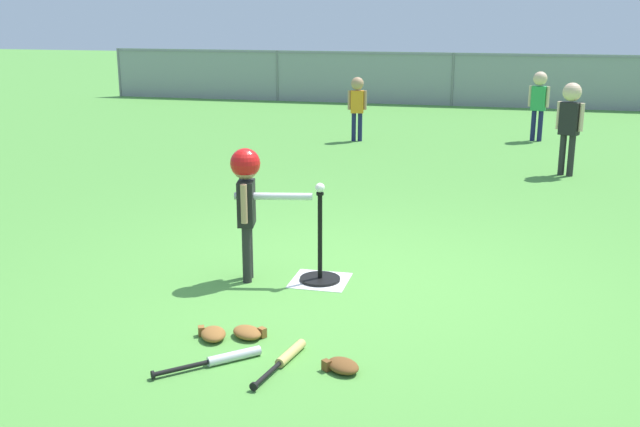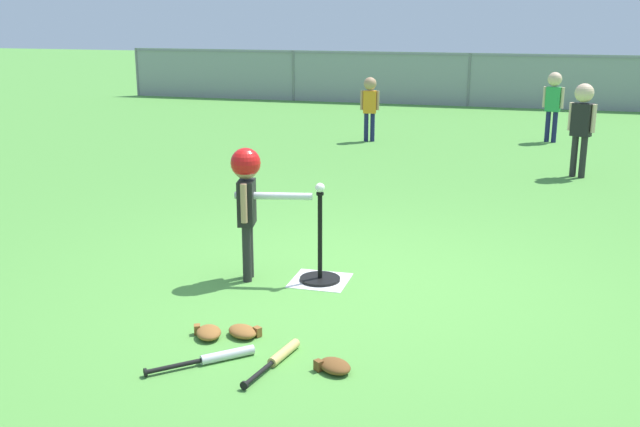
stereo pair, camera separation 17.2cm
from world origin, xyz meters
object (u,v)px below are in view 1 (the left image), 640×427
at_px(glove_by_plate, 213,334).
at_px(glove_near_bats, 248,332).
at_px(batter_child, 247,188).
at_px(fielder_deep_left, 539,97).
at_px(spare_bat_silver, 223,359).
at_px(fielder_deep_center, 357,100).
at_px(glove_tossed_aside, 342,366).
at_px(fielder_deep_right, 570,116).
at_px(baseball_on_tee, 320,188).
at_px(spare_bat_wood, 286,357).
at_px(batting_tee, 320,267).

height_order(glove_by_plate, glove_near_bats, same).
bearing_deg(batter_child, fielder_deep_left, 71.32).
height_order(batter_child, spare_bat_silver, batter_child).
relative_size(fielder_deep_left, fielder_deep_center, 1.08).
xyz_separation_m(spare_bat_silver, glove_by_plate, (-0.19, 0.31, 0.01)).
height_order(batter_child, glove_by_plate, batter_child).
xyz_separation_m(glove_near_bats, glove_tossed_aside, (0.69, -0.32, 0.00)).
xyz_separation_m(fielder_deep_right, glove_by_plate, (-2.59, -5.71, -0.73)).
height_order(baseball_on_tee, fielder_deep_center, fielder_deep_center).
relative_size(fielder_deep_left, glove_by_plate, 4.14).
bearing_deg(baseball_on_tee, spare_bat_wood, -84.83).
height_order(fielder_deep_left, glove_near_bats, fielder_deep_left).
bearing_deg(spare_bat_silver, spare_bat_wood, 15.68).
bearing_deg(fielder_deep_left, fielder_deep_right, -84.03).
height_order(baseball_on_tee, spare_bat_wood, baseball_on_tee).
distance_m(batting_tee, baseball_on_tee, 0.64).
height_order(spare_bat_wood, glove_by_plate, glove_by_plate).
bearing_deg(spare_bat_wood, glove_by_plate, 159.46).
distance_m(fielder_deep_left, spare_bat_silver, 8.91).
xyz_separation_m(spare_bat_silver, glove_near_bats, (0.03, 0.38, 0.01)).
relative_size(fielder_deep_center, glove_by_plate, 3.82).
bearing_deg(fielder_deep_left, glove_by_plate, -105.56).
height_order(batting_tee, fielder_deep_right, fielder_deep_right).
height_order(baseball_on_tee, glove_by_plate, baseball_on_tee).
distance_m(batter_child, spare_bat_silver, 1.62).
distance_m(baseball_on_tee, glove_by_plate, 1.47).
bearing_deg(batting_tee, glove_tossed_aside, -71.58).
distance_m(fielder_deep_center, glove_by_plate, 7.67).
height_order(batting_tee, glove_tossed_aside, batting_tee).
xyz_separation_m(batter_child, fielder_deep_left, (2.44, 7.21, -0.04)).
height_order(fielder_deep_center, glove_by_plate, fielder_deep_center).
distance_m(glove_by_plate, glove_near_bats, 0.23).
bearing_deg(glove_near_bats, glove_tossed_aside, -24.59).
xyz_separation_m(spare_bat_wood, glove_near_bats, (-0.34, 0.28, 0.01)).
height_order(batting_tee, spare_bat_wood, batting_tee).
height_order(fielder_deep_right, glove_by_plate, fielder_deep_right).
bearing_deg(fielder_deep_center, batter_child, -86.65).
height_order(spare_bat_silver, glove_by_plate, glove_by_plate).
distance_m(spare_bat_wood, glove_near_bats, 0.44).
bearing_deg(fielder_deep_left, glove_near_bats, -104.30).
bearing_deg(glove_by_plate, spare_bat_wood, -20.54).
bearing_deg(spare_bat_silver, batter_child, 102.42).
bearing_deg(glove_by_plate, baseball_on_tee, 70.65).
bearing_deg(spare_bat_silver, glove_by_plate, 121.45).
bearing_deg(fielder_deep_center, baseball_on_tee, -81.75).
xyz_separation_m(fielder_deep_left, spare_bat_wood, (-1.76, -8.52, -0.68)).
distance_m(batting_tee, glove_by_plate, 1.29).
bearing_deg(glove_near_bats, fielder_deep_left, 75.70).
distance_m(batter_child, fielder_deep_left, 7.61).
distance_m(baseball_on_tee, fielder_deep_left, 7.35).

